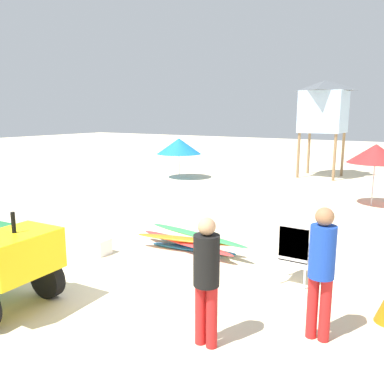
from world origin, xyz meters
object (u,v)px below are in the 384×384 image
object	(u,v)px
lifeguard_near_center	(206,274)
surfboard_pile	(190,242)
beach_umbrella_mid	(179,146)
stacked_plastic_chairs	(296,247)
beach_umbrella_left	(376,154)
lifeguard_near_left	(322,265)
cooler_box	(97,246)
lifeguard_tower	(324,107)

from	to	relation	value
lifeguard_near_center	surfboard_pile	bearing A→B (deg)	125.75
lifeguard_near_center	beach_umbrella_mid	xyz separation A→B (m)	(-7.68, 10.77, 0.48)
surfboard_pile	lifeguard_near_center	xyz separation A→B (m)	(2.05, -2.84, 0.73)
surfboard_pile	beach_umbrella_mid	xyz separation A→B (m)	(-5.64, 7.93, 1.21)
lifeguard_near_center	beach_umbrella_mid	world-z (taller)	beach_umbrella_mid
surfboard_pile	beach_umbrella_mid	size ratio (longest dim) A/B	1.38
stacked_plastic_chairs	surfboard_pile	size ratio (longest dim) A/B	0.41
lifeguard_near_center	beach_umbrella_left	world-z (taller)	beach_umbrella_left
lifeguard_near_left	cooler_box	bearing A→B (deg)	170.29
lifeguard_near_left	beach_umbrella_mid	size ratio (longest dim) A/B	0.88
beach_umbrella_left	cooler_box	bearing A→B (deg)	-117.91
surfboard_pile	beach_umbrella_left	world-z (taller)	beach_umbrella_left
stacked_plastic_chairs	lifeguard_near_left	distance (m)	1.72
lifeguard_tower	beach_umbrella_left	bearing A→B (deg)	-59.79
lifeguard_near_center	lifeguard_near_left	bearing A→B (deg)	37.91
surfboard_pile	beach_umbrella_mid	bearing A→B (deg)	125.42
lifeguard_near_left	cooler_box	xyz separation A→B (m)	(-4.73, 0.81, -0.84)
surfboard_pile	lifeguard_near_center	bearing A→B (deg)	-54.25
stacked_plastic_chairs	beach_umbrella_mid	xyz separation A→B (m)	(-8.02, 8.40, 0.77)
stacked_plastic_chairs	lifeguard_tower	world-z (taller)	lifeguard_tower
lifeguard_near_center	lifeguard_tower	distance (m)	14.84
lifeguard_near_center	beach_umbrella_left	xyz separation A→B (m)	(0.48, 9.39, 0.69)
lifeguard_near_left	lifeguard_near_center	xyz separation A→B (m)	(-1.13, -0.88, -0.06)
surfboard_pile	lifeguard_near_left	size ratio (longest dim) A/B	1.57
stacked_plastic_chairs	lifeguard_tower	size ratio (longest dim) A/B	0.26
stacked_plastic_chairs	cooler_box	xyz separation A→B (m)	(-3.94, -0.68, -0.49)
lifeguard_near_left	beach_umbrella_mid	distance (m)	13.26
stacked_plastic_chairs	cooler_box	size ratio (longest dim) A/B	2.01
stacked_plastic_chairs	lifeguard_near_left	bearing A→B (deg)	-61.87
stacked_plastic_chairs	beach_umbrella_mid	bearing A→B (deg)	133.68
lifeguard_tower	beach_umbrella_left	world-z (taller)	lifeguard_tower
lifeguard_tower	beach_umbrella_left	distance (m)	6.06
beach_umbrella_mid	cooler_box	bearing A→B (deg)	-65.77
stacked_plastic_chairs	lifeguard_near_center	size ratio (longest dim) A/B	0.68
cooler_box	lifeguard_near_left	bearing A→B (deg)	-9.71
surfboard_pile	lifeguard_near_center	size ratio (longest dim) A/B	1.66
lifeguard_near_left	beach_umbrella_left	world-z (taller)	beach_umbrella_left
stacked_plastic_chairs	cooler_box	bearing A→B (deg)	-170.22
beach_umbrella_mid	lifeguard_near_left	bearing A→B (deg)	-48.28
stacked_plastic_chairs	beach_umbrella_left	bearing A→B (deg)	88.83
beach_umbrella_mid	lifeguard_tower	bearing A→B (deg)	35.36
surfboard_pile	lifeguard_tower	xyz separation A→B (m)	(-0.43, 11.63, 2.92)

